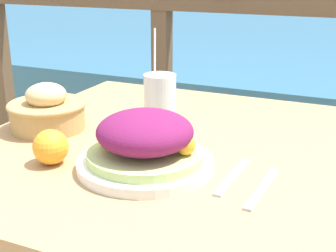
% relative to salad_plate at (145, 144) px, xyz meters
% --- Properties ---
extents(patio_table, '(0.95, 0.94, 0.76)m').
position_rel_salad_plate_xyz_m(patio_table, '(0.01, 0.15, -0.16)').
color(patio_table, tan).
rests_on(patio_table, ground_plane).
extents(railing_fence, '(2.80, 0.08, 1.06)m').
position_rel_salad_plate_xyz_m(railing_fence, '(0.01, 1.04, -0.05)').
color(railing_fence, brown).
rests_on(railing_fence, ground_plane).
extents(sea_backdrop, '(12.00, 4.00, 0.53)m').
position_rel_salad_plate_xyz_m(sea_backdrop, '(0.01, 3.54, -0.54)').
color(sea_backdrop, teal).
rests_on(sea_backdrop, ground_plane).
extents(salad_plate, '(0.28, 0.28, 0.12)m').
position_rel_salad_plate_xyz_m(salad_plate, '(0.00, 0.00, 0.00)').
color(salad_plate, white).
rests_on(salad_plate, patio_table).
extents(drink_glass, '(0.08, 0.08, 0.24)m').
position_rel_salad_plate_xyz_m(drink_glass, '(-0.09, 0.26, 0.01)').
color(drink_glass, silver).
rests_on(drink_glass, patio_table).
extents(bread_basket, '(0.20, 0.20, 0.12)m').
position_rel_salad_plate_xyz_m(bread_basket, '(-0.33, 0.12, -0.00)').
color(bread_basket, tan).
rests_on(bread_basket, patio_table).
extents(fork, '(0.02, 0.18, 0.00)m').
position_rel_salad_plate_xyz_m(fork, '(0.18, 0.03, -0.05)').
color(fork, silver).
rests_on(fork, patio_table).
extents(knife, '(0.03, 0.18, 0.00)m').
position_rel_salad_plate_xyz_m(knife, '(0.24, 0.00, -0.05)').
color(knife, silver).
rests_on(knife, patio_table).
extents(orange_near_basket, '(0.07, 0.07, 0.07)m').
position_rel_salad_plate_xyz_m(orange_near_basket, '(-0.19, -0.06, -0.01)').
color(orange_near_basket, '#F9A328').
rests_on(orange_near_basket, patio_table).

